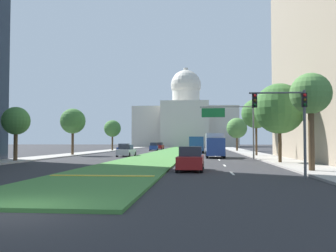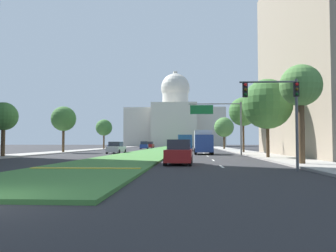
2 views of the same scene
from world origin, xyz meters
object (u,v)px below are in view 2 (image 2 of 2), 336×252
street_tree_right_mid (267,104)px  city_bus (185,141)px  capitol_building (175,122)px  street_tree_right_near (301,87)px  street_tree_right_far (243,112)px  sedan_midblock (116,148)px  sedan_far_horizon (144,145)px  street_tree_left_far (64,119)px  street_tree_left_mid (4,117)px  sedan_distant (115,147)px  sedan_very_far (150,145)px  traffic_light_near_right (281,104)px  sedan_lead_stopped (179,153)px  street_tree_right_distant (224,127)px  box_truck_delivery (203,142)px  overhead_guide_sign (221,117)px  street_tree_left_distant (104,128)px

street_tree_right_mid → city_bus: 34.16m
capitol_building → street_tree_right_near: bearing=-83.6°
street_tree_right_far → sedan_midblock: (-18.34, -2.14, -5.27)m
street_tree_right_near → sedan_far_horizon: size_ratio=1.50×
sedan_midblock → street_tree_left_far: bearing=166.2°
street_tree_right_mid → street_tree_left_mid: bearing=178.3°
street_tree_right_near → sedan_distant: size_ratio=1.53×
capitol_building → sedan_very_far: (-5.06, -48.61, -9.19)m
traffic_light_near_right → sedan_lead_stopped: size_ratio=1.19×
capitol_building → sedan_very_far: capitol_building is taller
street_tree_left_far → sedan_distant: size_ratio=1.55×
street_tree_right_distant → box_truck_delivery: street_tree_right_distant is taller
overhead_guide_sign → street_tree_left_distant: 41.06m
city_bus → overhead_guide_sign: bearing=-79.4°
capitol_building → street_tree_right_distant: 68.10m
street_tree_left_mid → sedan_midblock: bearing=57.7°
sedan_very_far → city_bus: bearing=-69.9°
overhead_guide_sign → sedan_midblock: bearing=155.4°
overhead_guide_sign → street_tree_right_mid: 9.21m
street_tree_right_near → sedan_midblock: 31.18m
sedan_lead_stopped → sedan_distant: (-13.21, 39.49, -0.03)m
street_tree_right_far → city_bus: bearing=118.5°
sedan_far_horizon → sedan_distant: bearing=-100.1°
sedan_midblock → box_truck_delivery: bearing=-11.6°
street_tree_left_far → city_bus: 24.42m
street_tree_left_far → street_tree_left_distant: size_ratio=1.04×
street_tree_left_far → box_truck_delivery: bearing=-12.5°
capitol_building → street_tree_right_distant: capitol_building is taller
box_truck_delivery → sedan_midblock: bearing=168.4°
street_tree_right_distant → city_bus: (-8.36, -9.55, -3.13)m
street_tree_left_distant → box_truck_delivery: bearing=-55.1°
street_tree_right_mid → box_truck_delivery: (-5.75, 12.41, -3.64)m
city_bus → sedan_lead_stopped: bearing=-90.0°
street_tree_right_near → sedan_lead_stopped: (-8.40, 0.81, -4.57)m
sedan_distant → sedan_lead_stopped: bearing=-71.5°
street_tree_right_near → street_tree_left_distant: street_tree_right_near is taller
street_tree_left_mid → street_tree_left_far: size_ratio=0.82×
overhead_guide_sign → city_bus: (-4.58, 24.55, -2.92)m
street_tree_right_mid → street_tree_left_far: 31.53m
sedan_distant → traffic_light_near_right: bearing=-66.7°
traffic_light_near_right → sedan_very_far: traffic_light_near_right is taller
traffic_light_near_right → sedan_midblock: size_ratio=1.19×
overhead_guide_sign → street_tree_right_mid: (3.77, -8.38, 0.63)m
sedan_far_horizon → box_truck_delivery: bearing=-70.6°
traffic_light_near_right → street_tree_right_far: 31.45m
overhead_guide_sign → street_tree_left_distant: street_tree_left_distant is taller
traffic_light_near_right → street_tree_right_far: street_tree_right_far is taller
street_tree_left_distant → sedan_far_horizon: street_tree_left_distant is taller
overhead_guide_sign → street_tree_right_distant: bearing=83.7°
street_tree_right_near → sedan_lead_stopped: street_tree_right_near is taller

